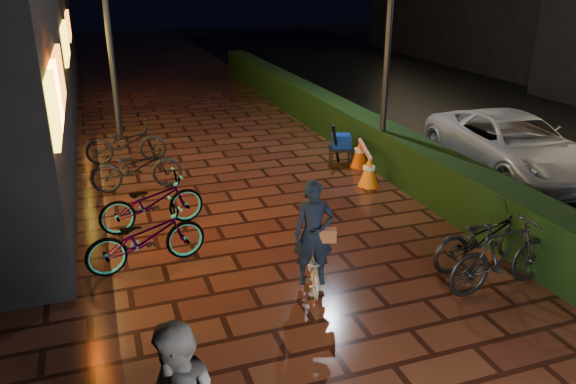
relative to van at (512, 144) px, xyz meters
name	(u,v)px	position (x,y,z in m)	size (l,w,h in m)	color
ground	(321,275)	(-5.84, -2.92, -0.66)	(80.00, 80.00, 0.00)	#381911
asphalt_road	(551,136)	(3.16, 2.08, -0.66)	(11.00, 60.00, 0.01)	black
hedge	(321,111)	(-2.54, 5.08, -0.16)	(0.70, 20.00, 1.00)	black
van	(512,144)	(0.00, 0.00, 0.00)	(2.18, 4.73, 1.32)	silver
lamp_post_hedge	(388,50)	(-2.81, 0.91, 2.08)	(0.46, 0.26, 4.99)	black
lamp_post_sf	(107,17)	(-8.21, 5.74, 2.54)	(0.56, 0.16, 5.83)	black
cyclist	(313,249)	(-6.08, -3.19, -0.05)	(0.69, 1.22, 1.65)	silver
traffic_barrier	(364,162)	(-3.25, 0.86, -0.33)	(0.84, 1.67, 0.68)	orange
cart_assembly	(341,143)	(-3.43, 1.73, -0.11)	(0.70, 0.59, 1.07)	black
parked_bikes_storefront	(139,182)	(-8.15, 0.80, -0.17)	(2.19, 6.21, 0.98)	black
parked_bikes_hedge	(492,245)	(-3.46, -3.76, -0.15)	(2.08, 1.38, 1.08)	black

